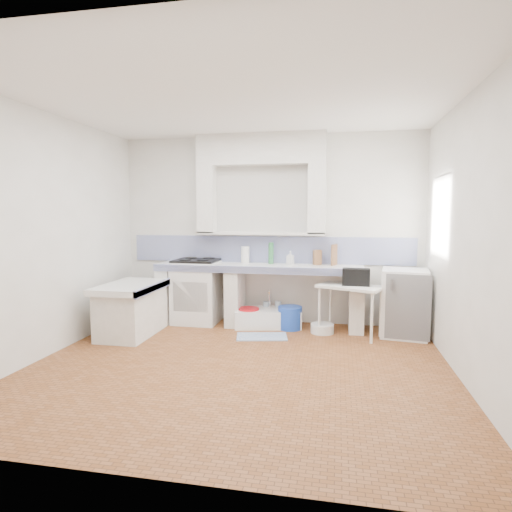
% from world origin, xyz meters
% --- Properties ---
extents(floor, '(4.50, 4.50, 0.00)m').
position_xyz_m(floor, '(0.00, 0.00, 0.00)').
color(floor, brown).
rests_on(floor, ground).
extents(ceiling, '(4.50, 4.50, 0.00)m').
position_xyz_m(ceiling, '(0.00, 0.00, 2.80)').
color(ceiling, white).
rests_on(ceiling, ground).
extents(wall_back, '(4.50, 0.00, 4.50)m').
position_xyz_m(wall_back, '(0.00, 2.00, 1.40)').
color(wall_back, white).
rests_on(wall_back, ground).
extents(wall_front, '(4.50, 0.00, 4.50)m').
position_xyz_m(wall_front, '(0.00, -2.00, 1.40)').
color(wall_front, white).
rests_on(wall_front, ground).
extents(wall_left, '(0.00, 4.50, 4.50)m').
position_xyz_m(wall_left, '(-2.25, 0.00, 1.40)').
color(wall_left, white).
rests_on(wall_left, ground).
extents(wall_right, '(0.00, 4.50, 4.50)m').
position_xyz_m(wall_right, '(2.25, 0.00, 1.40)').
color(wall_right, white).
rests_on(wall_right, ground).
extents(alcove_mass, '(1.90, 0.25, 0.45)m').
position_xyz_m(alcove_mass, '(-0.10, 1.88, 2.58)').
color(alcove_mass, white).
rests_on(alcove_mass, ground).
extents(window_frame, '(0.35, 0.86, 1.06)m').
position_xyz_m(window_frame, '(2.42, 1.20, 1.60)').
color(window_frame, '#3A2012').
rests_on(window_frame, ground).
extents(lace_valance, '(0.01, 0.84, 0.24)m').
position_xyz_m(lace_valance, '(2.28, 1.20, 1.98)').
color(lace_valance, white).
rests_on(lace_valance, ground).
extents(counter_slab, '(3.00, 0.60, 0.08)m').
position_xyz_m(counter_slab, '(-0.10, 1.70, 0.86)').
color(counter_slab, white).
rests_on(counter_slab, ground).
extents(counter_lip, '(3.00, 0.04, 0.10)m').
position_xyz_m(counter_lip, '(-0.10, 1.42, 0.86)').
color(counter_lip, navy).
rests_on(counter_lip, ground).
extents(counter_pier_left, '(0.20, 0.55, 0.82)m').
position_xyz_m(counter_pier_left, '(-1.50, 1.70, 0.41)').
color(counter_pier_left, white).
rests_on(counter_pier_left, ground).
extents(counter_pier_mid, '(0.20, 0.55, 0.82)m').
position_xyz_m(counter_pier_mid, '(-0.45, 1.70, 0.41)').
color(counter_pier_mid, white).
rests_on(counter_pier_mid, ground).
extents(counter_pier_right, '(0.20, 0.55, 0.82)m').
position_xyz_m(counter_pier_right, '(1.30, 1.70, 0.41)').
color(counter_pier_right, white).
rests_on(counter_pier_right, ground).
extents(peninsula_top, '(0.70, 1.10, 0.08)m').
position_xyz_m(peninsula_top, '(-1.70, 0.90, 0.66)').
color(peninsula_top, white).
rests_on(peninsula_top, ground).
extents(peninsula_base, '(0.60, 1.00, 0.62)m').
position_xyz_m(peninsula_base, '(-1.70, 0.90, 0.31)').
color(peninsula_base, white).
rests_on(peninsula_base, ground).
extents(peninsula_lip, '(0.04, 1.10, 0.10)m').
position_xyz_m(peninsula_lip, '(-1.37, 0.90, 0.66)').
color(peninsula_lip, navy).
rests_on(peninsula_lip, ground).
extents(backsplash, '(4.27, 0.03, 0.40)m').
position_xyz_m(backsplash, '(0.00, 1.99, 1.10)').
color(backsplash, navy).
rests_on(backsplash, ground).
extents(stove, '(0.66, 0.63, 0.93)m').
position_xyz_m(stove, '(-1.05, 1.73, 0.46)').
color(stove, white).
rests_on(stove, ground).
extents(sink, '(1.03, 0.69, 0.23)m').
position_xyz_m(sink, '(0.04, 1.69, 0.11)').
color(sink, white).
rests_on(sink, ground).
extents(side_table, '(0.94, 0.75, 0.04)m').
position_xyz_m(side_table, '(1.21, 1.41, 0.34)').
color(side_table, white).
rests_on(side_table, ground).
extents(fridge, '(0.66, 0.66, 0.90)m').
position_xyz_m(fridge, '(1.92, 1.55, 0.45)').
color(fridge, white).
rests_on(fridge, ground).
extents(bucket_red, '(0.40, 0.40, 0.28)m').
position_xyz_m(bucket_red, '(-0.22, 1.57, 0.14)').
color(bucket_red, '#B80912').
rests_on(bucket_red, ground).
extents(bucket_orange, '(0.32, 0.32, 0.25)m').
position_xyz_m(bucket_orange, '(0.24, 1.65, 0.12)').
color(bucket_orange, '#D84701').
rests_on(bucket_orange, ground).
extents(bucket_blue, '(0.45, 0.45, 0.32)m').
position_xyz_m(bucket_blue, '(0.38, 1.60, 0.16)').
color(bucket_blue, blue).
rests_on(bucket_blue, ground).
extents(basin_white, '(0.38, 0.38, 0.12)m').
position_xyz_m(basin_white, '(0.84, 1.48, 0.06)').
color(basin_white, white).
rests_on(basin_white, ground).
extents(water_bottle_a, '(0.11, 0.11, 0.33)m').
position_xyz_m(water_bottle_a, '(-0.01, 1.85, 0.16)').
color(water_bottle_a, silver).
rests_on(water_bottle_a, ground).
extents(water_bottle_b, '(0.09, 0.09, 0.34)m').
position_xyz_m(water_bottle_b, '(0.17, 1.85, 0.17)').
color(water_bottle_b, silver).
rests_on(water_bottle_b, ground).
extents(black_bag, '(0.37, 0.22, 0.22)m').
position_xyz_m(black_bag, '(1.28, 1.44, 0.80)').
color(black_bag, black).
rests_on(black_bag, side_table).
extents(green_bottle_a, '(0.07, 0.07, 0.29)m').
position_xyz_m(green_bottle_a, '(0.06, 1.85, 1.05)').
color(green_bottle_a, '#2C713E').
rests_on(green_bottle_a, counter_slab).
extents(green_bottle_b, '(0.07, 0.07, 0.32)m').
position_xyz_m(green_bottle_b, '(0.06, 1.85, 1.06)').
color(green_bottle_b, '#2C713E').
rests_on(green_bottle_b, counter_slab).
extents(knife_block, '(0.13, 0.12, 0.22)m').
position_xyz_m(knife_block, '(0.74, 1.85, 1.01)').
color(knife_block, brown).
rests_on(knife_block, counter_slab).
extents(cutting_board, '(0.09, 0.22, 0.30)m').
position_xyz_m(cutting_board, '(0.98, 1.85, 1.05)').
color(cutting_board, brown).
rests_on(cutting_board, counter_slab).
extents(paper_towel, '(0.16, 0.16, 0.25)m').
position_xyz_m(paper_towel, '(-0.33, 1.85, 1.03)').
color(paper_towel, white).
rests_on(paper_towel, counter_slab).
extents(soap_bottle, '(0.11, 0.12, 0.20)m').
position_xyz_m(soap_bottle, '(0.35, 1.85, 1.00)').
color(soap_bottle, white).
rests_on(soap_bottle, counter_slab).
extents(rug, '(0.73, 0.50, 0.01)m').
position_xyz_m(rug, '(0.06, 1.12, 0.01)').
color(rug, '#304F90').
rests_on(rug, ground).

